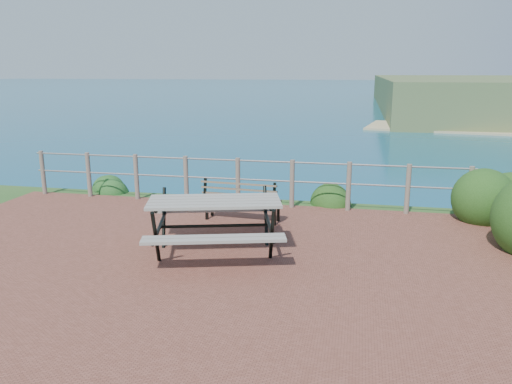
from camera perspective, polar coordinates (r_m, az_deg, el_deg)
ground at (r=7.60m, az=-8.10°, el=-8.03°), size 10.00×7.00×0.12m
ocean at (r=206.66m, az=11.29°, el=12.73°), size 1200.00×1200.00×0.00m
safety_railing at (r=10.51m, az=-2.08°, el=1.51°), size 9.40×0.10×1.00m
picnic_table at (r=7.74m, az=-4.74°, el=-3.27°), size 2.16×1.70×0.85m
park_bench at (r=9.38m, az=-1.58°, el=-0.19°), size 1.47×0.48×0.82m
shrub_right_edge at (r=10.84m, az=25.01°, el=-2.55°), size 1.25×1.25×1.78m
shrub_lip_west at (r=12.42m, az=-16.20°, el=0.17°), size 0.77×0.77×0.50m
shrub_lip_east at (r=11.01m, az=8.25°, el=-1.12°), size 0.87×0.87×0.65m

